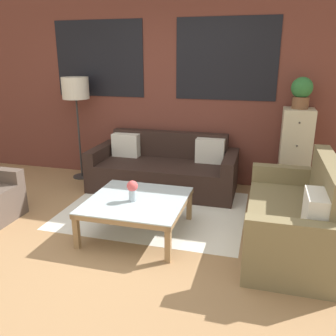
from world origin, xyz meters
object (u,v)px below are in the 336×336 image
at_px(drawer_cabinet, 295,153).
at_px(potted_plant, 302,92).
at_px(floor_lamp, 76,92).
at_px(settee_vintage, 294,219).
at_px(flower_vase, 132,189).
at_px(couch_dark, 164,170).
at_px(coffee_table, 137,204).

height_order(drawer_cabinet, potted_plant, potted_plant).
bearing_deg(floor_lamp, settee_vintage, -24.45).
relative_size(settee_vintage, flower_vase, 7.24).
bearing_deg(couch_dark, potted_plant, 7.15).
bearing_deg(drawer_cabinet, flower_vase, -135.78).
xyz_separation_m(couch_dark, settee_vintage, (1.70, -1.27, 0.03)).
bearing_deg(couch_dark, drawer_cabinet, 7.14).
bearing_deg(couch_dark, coffee_table, -86.06).
xyz_separation_m(drawer_cabinet, flower_vase, (-1.70, -1.65, -0.07)).
distance_m(settee_vintage, potted_plant, 1.85).
bearing_deg(floor_lamp, drawer_cabinet, 1.39).
relative_size(coffee_table, potted_plant, 2.54).
distance_m(drawer_cabinet, potted_plant, 0.81).
distance_m(coffee_table, potted_plant, 2.55).
bearing_deg(potted_plant, coffee_table, -136.23).
height_order(drawer_cabinet, flower_vase, drawer_cabinet).
distance_m(couch_dark, potted_plant, 2.11).
bearing_deg(coffee_table, floor_lamp, 134.45).
relative_size(coffee_table, floor_lamp, 0.66).
xyz_separation_m(couch_dark, flower_vase, (0.07, -1.43, 0.25)).
bearing_deg(potted_plant, settee_vintage, -92.52).
distance_m(couch_dark, floor_lamp, 1.76).
distance_m(settee_vintage, flower_vase, 1.66).
relative_size(potted_plant, flower_vase, 1.78).
bearing_deg(couch_dark, settee_vintage, -36.65).
bearing_deg(settee_vintage, drawer_cabinet, 87.48).
bearing_deg(settee_vintage, flower_vase, -174.18).
bearing_deg(settee_vintage, potted_plant, 87.48).
distance_m(drawer_cabinet, flower_vase, 2.37).
height_order(settee_vintage, drawer_cabinet, drawer_cabinet).
bearing_deg(drawer_cabinet, coffee_table, -136.23).
bearing_deg(flower_vase, floor_lamp, 132.95).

